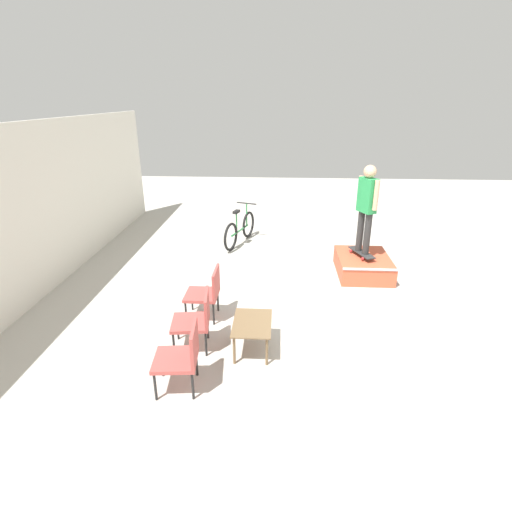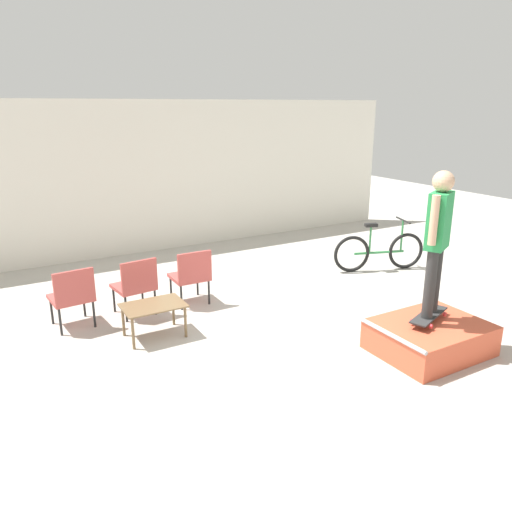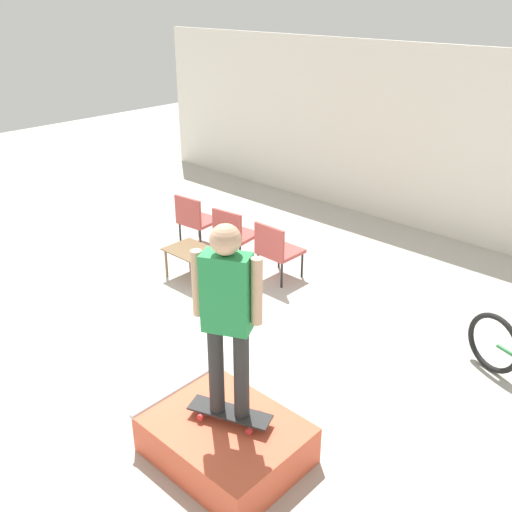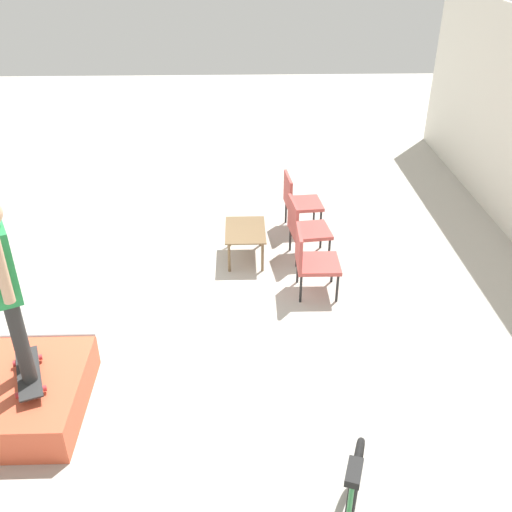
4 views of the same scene
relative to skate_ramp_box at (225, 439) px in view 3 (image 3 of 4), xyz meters
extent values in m
plane|color=#B7B2A8|center=(-1.63, 0.80, -0.19)|extent=(24.00, 24.00, 0.00)
cube|color=white|center=(-1.63, 5.96, 1.31)|extent=(12.00, 0.06, 3.00)
cube|color=#DB5638|center=(0.00, 0.00, 0.00)|extent=(1.30, 1.02, 0.37)
cylinder|color=#B7B7BC|center=(-0.65, 0.00, 0.19)|extent=(0.05, 1.02, 0.05)
cube|color=#2D2D2D|center=(0.01, 0.05, 0.27)|extent=(0.75, 0.45, 0.02)
cylinder|color=red|center=(0.18, 0.24, 0.24)|extent=(0.06, 0.05, 0.05)
cylinder|color=red|center=(0.26, 0.03, 0.24)|extent=(0.06, 0.05, 0.05)
cylinder|color=red|center=(-0.24, 0.08, 0.24)|extent=(0.06, 0.05, 0.05)
cylinder|color=red|center=(-0.16, -0.14, 0.24)|extent=(0.06, 0.05, 0.05)
cylinder|color=#2D2D2D|center=(-0.09, 0.00, 0.70)|extent=(0.13, 0.13, 0.83)
cylinder|color=#2D2D2D|center=(0.11, 0.10, 0.70)|extent=(0.13, 0.13, 0.83)
cube|color=#28934C|center=(0.01, 0.05, 1.44)|extent=(0.43, 0.35, 0.66)
cylinder|color=#D8A884|center=(-0.21, -0.06, 1.49)|extent=(0.09, 0.09, 0.56)
cylinder|color=#D8A884|center=(0.22, 0.16, 1.49)|extent=(0.09, 0.09, 0.56)
sphere|color=#D8A884|center=(0.01, 0.05, 1.89)|extent=(0.24, 0.24, 0.24)
cube|color=brown|center=(-2.76, 2.06, 0.24)|extent=(0.79, 0.54, 0.02)
cylinder|color=brown|center=(-3.10, 1.85, 0.02)|extent=(0.04, 0.04, 0.42)
cylinder|color=brown|center=(-2.42, 1.85, 0.02)|extent=(0.04, 0.04, 0.42)
cylinder|color=brown|center=(-3.10, 2.28, 0.02)|extent=(0.04, 0.04, 0.42)
cylinder|color=brown|center=(-2.42, 2.28, 0.02)|extent=(0.04, 0.04, 0.42)
cylinder|color=black|center=(-3.42, 3.18, 0.00)|extent=(0.03, 0.03, 0.38)
cylinder|color=black|center=(-3.86, 3.13, 0.00)|extent=(0.03, 0.03, 0.38)
cylinder|color=black|center=(-3.38, 2.74, 0.00)|extent=(0.03, 0.03, 0.38)
cylinder|color=black|center=(-3.81, 2.70, 0.00)|extent=(0.03, 0.03, 0.38)
cube|color=#B74C47|center=(-3.62, 2.94, 0.22)|extent=(0.57, 0.57, 0.05)
cube|color=#B74C47|center=(-3.59, 2.70, 0.46)|extent=(0.52, 0.09, 0.42)
cylinder|color=black|center=(-2.57, 3.18, 0.00)|extent=(0.03, 0.03, 0.38)
cylinder|color=black|center=(-3.01, 3.13, 0.00)|extent=(0.03, 0.03, 0.38)
cylinder|color=black|center=(-2.52, 2.74, 0.00)|extent=(0.03, 0.03, 0.38)
cylinder|color=black|center=(-2.95, 2.69, 0.00)|extent=(0.03, 0.03, 0.38)
cube|color=#B74C47|center=(-2.76, 2.94, 0.22)|extent=(0.58, 0.58, 0.05)
cube|color=#B74C47|center=(-2.73, 2.70, 0.46)|extent=(0.52, 0.10, 0.42)
cylinder|color=black|center=(-1.69, 3.15, 0.00)|extent=(0.03, 0.03, 0.38)
cylinder|color=black|center=(-2.13, 3.16, 0.00)|extent=(0.03, 0.03, 0.38)
cylinder|color=black|center=(-1.69, 2.71, 0.00)|extent=(0.03, 0.03, 0.38)
cylinder|color=black|center=(-2.13, 2.72, 0.00)|extent=(0.03, 0.03, 0.38)
cube|color=#B74C47|center=(-1.91, 2.94, 0.22)|extent=(0.52, 0.52, 0.05)
cube|color=#B74C47|center=(-1.91, 2.70, 0.46)|extent=(0.52, 0.04, 0.42)
torus|color=black|center=(1.17, 2.84, 0.15)|extent=(0.65, 0.27, 0.67)
camera|label=1|loc=(-7.56, 1.72, 3.17)|focal=28.00mm
camera|label=2|loc=(-4.56, -3.72, 2.70)|focal=35.00mm
camera|label=3|loc=(2.79, -2.60, 3.56)|focal=40.00mm
camera|label=4|loc=(4.00, 2.00, 3.82)|focal=40.00mm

